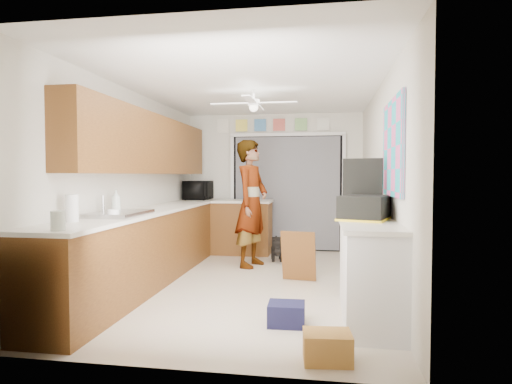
{
  "coord_description": "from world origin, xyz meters",
  "views": [
    {
      "loc": [
        0.91,
        -5.36,
        1.39
      ],
      "look_at": [
        0.0,
        0.4,
        1.15
      ],
      "focal_mm": 30.0,
      "sensor_mm": 36.0,
      "label": 1
    }
  ],
  "objects_px": {
    "microwave": "(198,190)",
    "cup": "(113,214)",
    "soap_bottle": "(116,201)",
    "suitcase": "(365,207)",
    "dog": "(277,248)",
    "paper_towel_roll": "(72,208)",
    "cardboard_box": "(327,347)",
    "man": "(252,203)",
    "navy_crate": "(286,314)"
  },
  "relations": [
    {
      "from": "microwave",
      "to": "cup",
      "type": "xyz_separation_m",
      "value": [
        0.1,
        -3.35,
        -0.12
      ]
    },
    {
      "from": "microwave",
      "to": "soap_bottle",
      "type": "relative_size",
      "value": 2.11
    },
    {
      "from": "soap_bottle",
      "to": "cup",
      "type": "bearing_deg",
      "value": -65.94
    },
    {
      "from": "suitcase",
      "to": "dog",
      "type": "relative_size",
      "value": 1.1
    },
    {
      "from": "paper_towel_roll",
      "to": "cardboard_box",
      "type": "distance_m",
      "value": 2.63
    },
    {
      "from": "cardboard_box",
      "to": "man",
      "type": "xyz_separation_m",
      "value": [
        -1.11,
        3.19,
        0.85
      ]
    },
    {
      "from": "suitcase",
      "to": "microwave",
      "type": "bearing_deg",
      "value": 149.04
    },
    {
      "from": "microwave",
      "to": "man",
      "type": "bearing_deg",
      "value": -133.42
    },
    {
      "from": "dog",
      "to": "cardboard_box",
      "type": "bearing_deg",
      "value": -86.98
    },
    {
      "from": "dog",
      "to": "man",
      "type": "bearing_deg",
      "value": -132.8
    },
    {
      "from": "suitcase",
      "to": "cardboard_box",
      "type": "xyz_separation_m",
      "value": [
        -0.37,
        -1.21,
        -0.95
      ]
    },
    {
      "from": "cup",
      "to": "dog",
      "type": "height_order",
      "value": "cup"
    },
    {
      "from": "soap_bottle",
      "to": "paper_towel_roll",
      "type": "xyz_separation_m",
      "value": [
        -0.0,
        -0.86,
        -0.01
      ]
    },
    {
      "from": "cup",
      "to": "cardboard_box",
      "type": "xyz_separation_m",
      "value": [
        2.16,
        -0.9,
        -0.88
      ]
    },
    {
      "from": "cardboard_box",
      "to": "navy_crate",
      "type": "height_order",
      "value": "cardboard_box"
    },
    {
      "from": "microwave",
      "to": "cup",
      "type": "distance_m",
      "value": 3.35
    },
    {
      "from": "microwave",
      "to": "paper_towel_roll",
      "type": "xyz_separation_m",
      "value": [
        -0.13,
        -3.71,
        -0.04
      ]
    },
    {
      "from": "cardboard_box",
      "to": "microwave",
      "type": "bearing_deg",
      "value": 117.98
    },
    {
      "from": "cup",
      "to": "navy_crate",
      "type": "bearing_deg",
      "value": -5.62
    },
    {
      "from": "microwave",
      "to": "soap_bottle",
      "type": "xyz_separation_m",
      "value": [
        -0.12,
        -2.84,
        -0.02
      ]
    },
    {
      "from": "microwave",
      "to": "cup",
      "type": "bearing_deg",
      "value": -178.84
    },
    {
      "from": "cardboard_box",
      "to": "navy_crate",
      "type": "relative_size",
      "value": 1.05
    },
    {
      "from": "cup",
      "to": "suitcase",
      "type": "height_order",
      "value": "suitcase"
    },
    {
      "from": "cup",
      "to": "cardboard_box",
      "type": "height_order",
      "value": "cup"
    },
    {
      "from": "soap_bottle",
      "to": "suitcase",
      "type": "bearing_deg",
      "value": -4.11
    },
    {
      "from": "paper_towel_roll",
      "to": "suitcase",
      "type": "bearing_deg",
      "value": 13.58
    },
    {
      "from": "paper_towel_roll",
      "to": "suitcase",
      "type": "distance_m",
      "value": 2.84
    },
    {
      "from": "microwave",
      "to": "dog",
      "type": "xyz_separation_m",
      "value": [
        1.48,
        -0.57,
        -0.91
      ]
    },
    {
      "from": "paper_towel_roll",
      "to": "suitcase",
      "type": "relative_size",
      "value": 0.47
    },
    {
      "from": "cup",
      "to": "man",
      "type": "relative_size",
      "value": 0.06
    },
    {
      "from": "suitcase",
      "to": "man",
      "type": "distance_m",
      "value": 2.47
    },
    {
      "from": "soap_bottle",
      "to": "microwave",
      "type": "bearing_deg",
      "value": 87.52
    },
    {
      "from": "soap_bottle",
      "to": "cardboard_box",
      "type": "relative_size",
      "value": 0.82
    },
    {
      "from": "soap_bottle",
      "to": "paper_towel_roll",
      "type": "bearing_deg",
      "value": -90.24
    },
    {
      "from": "microwave",
      "to": "suitcase",
      "type": "height_order",
      "value": "microwave"
    },
    {
      "from": "soap_bottle",
      "to": "navy_crate",
      "type": "distance_m",
      "value": 2.34
    },
    {
      "from": "soap_bottle",
      "to": "cup",
      "type": "relative_size",
      "value": 2.42
    },
    {
      "from": "man",
      "to": "soap_bottle",
      "type": "bearing_deg",
      "value": 159.8
    },
    {
      "from": "cup",
      "to": "dog",
      "type": "relative_size",
      "value": 0.23
    },
    {
      "from": "microwave",
      "to": "paper_towel_roll",
      "type": "height_order",
      "value": "microwave"
    },
    {
      "from": "navy_crate",
      "to": "dog",
      "type": "height_order",
      "value": "dog"
    },
    {
      "from": "cup",
      "to": "cardboard_box",
      "type": "distance_m",
      "value": 2.5
    },
    {
      "from": "paper_towel_roll",
      "to": "navy_crate",
      "type": "height_order",
      "value": "paper_towel_roll"
    },
    {
      "from": "man",
      "to": "dog",
      "type": "height_order",
      "value": "man"
    },
    {
      "from": "navy_crate",
      "to": "soap_bottle",
      "type": "bearing_deg",
      "value": 161.27
    },
    {
      "from": "cup",
      "to": "paper_towel_roll",
      "type": "relative_size",
      "value": 0.45
    },
    {
      "from": "navy_crate",
      "to": "cardboard_box",
      "type": "bearing_deg",
      "value": -63.21
    },
    {
      "from": "cup",
      "to": "suitcase",
      "type": "xyz_separation_m",
      "value": [
        2.53,
        0.31,
        0.07
      ]
    },
    {
      "from": "microwave",
      "to": "paper_towel_roll",
      "type": "distance_m",
      "value": 3.71
    },
    {
      "from": "paper_towel_roll",
      "to": "dog",
      "type": "distance_m",
      "value": 3.63
    }
  ]
}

